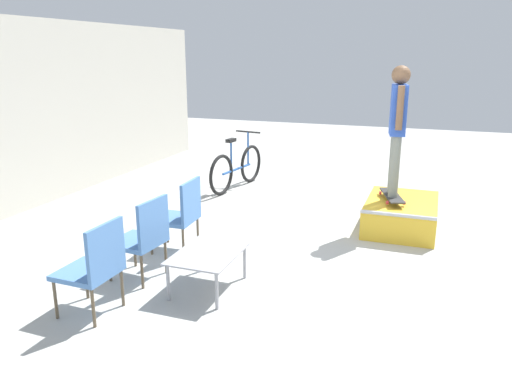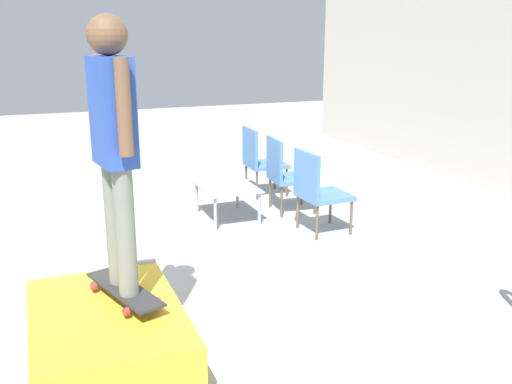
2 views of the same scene
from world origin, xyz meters
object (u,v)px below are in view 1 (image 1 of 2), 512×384
at_px(person_skater, 398,120).
at_px(bicycle, 237,168).
at_px(skate_ramp_box, 401,214).
at_px(coffee_table, 208,257).
at_px(skateboard_on_ramp, 392,196).
at_px(patio_chair_left, 95,264).
at_px(patio_chair_center, 143,235).
at_px(patio_chair_right, 181,212).

height_order(person_skater, bicycle, person_skater).
bearing_deg(skate_ramp_box, coffee_table, 146.70).
height_order(skateboard_on_ramp, bicycle, bicycle).
bearing_deg(bicycle, coffee_table, -153.20).
distance_m(person_skater, coffee_table, 3.33).
bearing_deg(patio_chair_left, coffee_table, 139.03).
bearing_deg(patio_chair_center, patio_chair_right, -175.42).
relative_size(patio_chair_left, patio_chair_right, 1.00).
height_order(skate_ramp_box, skateboard_on_ramp, skateboard_on_ramp).
height_order(skate_ramp_box, person_skater, person_skater).
height_order(patio_chair_center, patio_chair_right, same).
relative_size(person_skater, patio_chair_right, 1.90).
bearing_deg(coffee_table, skate_ramp_box, -33.30).
height_order(person_skater, patio_chair_center, person_skater).
xyz_separation_m(person_skater, patio_chair_right, (-1.78, 2.42, -1.05)).
bearing_deg(skate_ramp_box, skateboard_on_ramp, 119.79).
bearing_deg(patio_chair_left, bicycle, -172.66).
distance_m(skateboard_on_ramp, person_skater, 1.07).
distance_m(skate_ramp_box, person_skater, 1.37).
distance_m(patio_chair_left, bicycle, 4.84).
height_order(person_skater, patio_chair_left, person_skater).
distance_m(patio_chair_left, patio_chair_center, 0.84).
distance_m(coffee_table, patio_chair_center, 0.79).
bearing_deg(coffee_table, skateboard_on_ramp, -31.93).
xyz_separation_m(skateboard_on_ramp, coffee_table, (-2.64, 1.64, -0.13)).
relative_size(coffee_table, patio_chair_center, 0.91).
relative_size(patio_chair_right, bicycle, 0.53).
relative_size(patio_chair_center, bicycle, 0.53).
distance_m(skate_ramp_box, patio_chair_right, 3.18).
distance_m(skate_ramp_box, bicycle, 3.32).
bearing_deg(skateboard_on_ramp, skate_ramp_box, -77.91).
bearing_deg(person_skater, coffee_table, 139.38).
relative_size(skateboard_on_ramp, person_skater, 0.46).
bearing_deg(coffee_table, patio_chair_right, 42.21).
height_order(coffee_table, patio_chair_left, patio_chair_left).
distance_m(patio_chair_center, patio_chair_right, 0.86).
relative_size(patio_chair_left, bicycle, 0.53).
distance_m(skateboard_on_ramp, patio_chair_right, 3.01).
xyz_separation_m(patio_chair_left, patio_chair_center, (0.84, 0.00, 0.00)).
xyz_separation_m(skate_ramp_box, patio_chair_left, (-3.57, 2.56, 0.31)).
xyz_separation_m(coffee_table, patio_chair_left, (-0.85, 0.77, 0.15)).
xyz_separation_m(skate_ramp_box, skateboard_on_ramp, (-0.08, 0.14, 0.29)).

